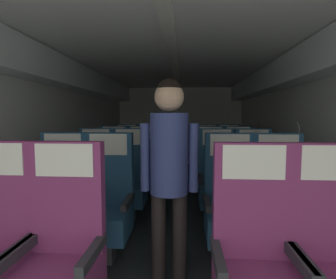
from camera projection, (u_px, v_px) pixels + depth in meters
name	position (u px, v px, depth m)	size (l,w,h in m)	color
ground	(174.00, 207.00, 3.89)	(3.68, 7.70, 0.02)	#23282D
fuselage_shell	(175.00, 100.00, 4.03)	(3.56, 7.35, 2.18)	silver
seat_a_left_aisle	(61.00, 258.00, 1.56)	(0.48, 0.46, 1.17)	#38383D
seat_a_right_window	(255.00, 265.00, 1.49)	(0.48, 0.46, 1.17)	#38383D
seat_b_left_window	(61.00, 205.00, 2.49)	(0.48, 0.46, 1.17)	#38383D
seat_b_left_aisle	(107.00, 206.00, 2.46)	(0.48, 0.46, 1.17)	#38383D
seat_b_right_aisle	(279.00, 210.00, 2.37)	(0.48, 0.46, 1.17)	#38383D
seat_b_right_window	(230.00, 208.00, 2.40)	(0.48, 0.46, 1.17)	#38383D
seat_c_left_window	(95.00, 181.00, 3.41)	(0.48, 0.46, 1.17)	#38383D
seat_c_left_aisle	(129.00, 182.00, 3.36)	(0.48, 0.46, 1.17)	#38383D
seat_c_right_aisle	(254.00, 184.00, 3.27)	(0.48, 0.46, 1.17)	#38383D
seat_c_right_window	(217.00, 183.00, 3.31)	(0.48, 0.46, 1.17)	#38383D
seat_d_left_window	(113.00, 168.00, 4.31)	(0.48, 0.46, 1.17)	#38383D
seat_d_left_aisle	(141.00, 168.00, 4.28)	(0.48, 0.46, 1.17)	#38383D
seat_d_right_aisle	(239.00, 169.00, 4.18)	(0.48, 0.46, 1.17)	#38383D
seat_d_right_window	(211.00, 169.00, 4.20)	(0.48, 0.46, 1.17)	#38383D
seat_e_left_window	(126.00, 159.00, 5.21)	(0.48, 0.46, 1.17)	#38383D
seat_e_left_aisle	(148.00, 159.00, 5.17)	(0.48, 0.46, 1.17)	#38383D
seat_e_right_aisle	(229.00, 160.00, 5.07)	(0.48, 0.46, 1.17)	#38383D
seat_e_right_window	(206.00, 160.00, 5.10)	(0.48, 0.46, 1.17)	#38383D
flight_attendant	(169.00, 162.00, 1.95)	(0.43, 0.28, 1.60)	black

